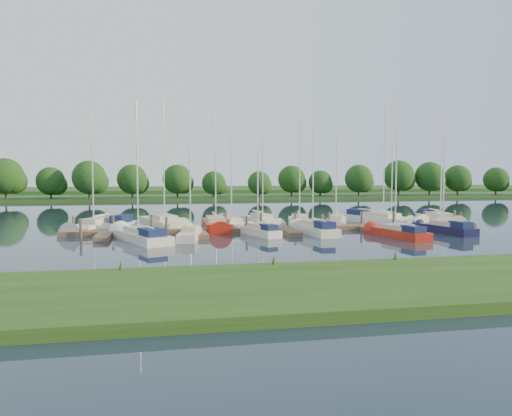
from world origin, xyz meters
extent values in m
plane|color=#182231|center=(0.00, 0.00, 0.00)|extent=(260.00, 260.00, 0.00)
cube|color=#244614|center=(0.00, -16.00, 0.25)|extent=(90.00, 10.00, 0.50)
cube|color=#4D3C2B|center=(0.00, 8.00, 0.20)|extent=(40.00, 2.00, 0.40)
cube|color=#4D3C2B|center=(-16.00, 5.00, 0.20)|extent=(1.20, 4.00, 0.40)
cube|color=#4D3C2B|center=(-8.00, 5.00, 0.20)|extent=(1.20, 4.00, 0.40)
cube|color=#4D3C2B|center=(0.00, 5.00, 0.20)|extent=(1.20, 4.00, 0.40)
cube|color=#4D3C2B|center=(8.00, 5.00, 0.20)|extent=(1.20, 4.00, 0.40)
cube|color=#4D3C2B|center=(16.00, 5.00, 0.20)|extent=(1.20, 4.00, 0.40)
cylinder|color=#473D33|center=(-19.00, 9.30, 0.60)|extent=(0.24, 0.24, 2.00)
cylinder|color=#473D33|center=(-15.55, 9.30, 0.60)|extent=(0.24, 0.24, 2.00)
cylinder|color=#473D33|center=(-12.09, 9.30, 0.60)|extent=(0.24, 0.24, 2.00)
cylinder|color=#473D33|center=(-8.64, 9.30, 0.60)|extent=(0.24, 0.24, 2.00)
cylinder|color=#473D33|center=(-5.18, 9.30, 0.60)|extent=(0.24, 0.24, 2.00)
cylinder|color=#473D33|center=(-1.73, 9.30, 0.60)|extent=(0.24, 0.24, 2.00)
cylinder|color=#473D33|center=(1.73, 9.30, 0.60)|extent=(0.24, 0.24, 2.00)
cylinder|color=#473D33|center=(5.18, 9.30, 0.60)|extent=(0.24, 0.24, 2.00)
cylinder|color=#473D33|center=(8.64, 9.30, 0.60)|extent=(0.24, 0.24, 2.00)
cylinder|color=#473D33|center=(12.09, 9.30, 0.60)|extent=(0.24, 0.24, 2.00)
cylinder|color=#473D33|center=(15.55, 9.30, 0.60)|extent=(0.24, 0.24, 2.00)
cylinder|color=#473D33|center=(19.00, 9.30, 0.60)|extent=(0.24, 0.24, 2.00)
cylinder|color=#473D33|center=(-18.00, 6.70, 0.60)|extent=(0.24, 0.24, 2.00)
cylinder|color=#473D33|center=(-10.80, 6.70, 0.60)|extent=(0.24, 0.24, 2.00)
cylinder|color=#473D33|center=(-3.60, 6.70, 0.60)|extent=(0.24, 0.24, 2.00)
cylinder|color=#473D33|center=(3.60, 6.70, 0.60)|extent=(0.24, 0.24, 2.00)
cylinder|color=#473D33|center=(10.80, 6.70, 0.60)|extent=(0.24, 0.24, 2.00)
cylinder|color=#473D33|center=(18.00, 6.70, 0.60)|extent=(0.24, 0.24, 2.00)
cube|color=#24451A|center=(0.00, 75.00, 0.30)|extent=(180.00, 30.00, 0.60)
cube|color=#315826|center=(0.00, 100.00, 0.70)|extent=(220.00, 40.00, 1.40)
cylinder|color=#38281C|center=(-39.51, 61.54, 1.37)|extent=(0.36, 0.36, 2.75)
sphere|color=#17390F|center=(-39.51, 61.54, 4.73)|extent=(6.41, 6.41, 6.41)
sphere|color=#17390F|center=(-38.13, 61.74, 3.82)|extent=(4.58, 4.58, 4.58)
cylinder|color=#38281C|center=(-29.95, 62.34, 1.15)|extent=(0.36, 0.36, 2.29)
sphere|color=#17390F|center=(-29.95, 62.34, 3.95)|extent=(5.35, 5.35, 5.35)
sphere|color=#17390F|center=(-28.81, 62.54, 3.19)|extent=(3.82, 3.82, 3.82)
cylinder|color=#38281C|center=(-22.42, 60.67, 1.18)|extent=(0.36, 0.36, 2.35)
sphere|color=#17390F|center=(-22.42, 60.67, 4.05)|extent=(5.49, 5.49, 5.49)
sphere|color=#17390F|center=(-21.25, 60.87, 3.27)|extent=(3.92, 3.92, 3.92)
cylinder|color=#38281C|center=(-15.64, 63.89, 1.15)|extent=(0.36, 0.36, 2.29)
sphere|color=#17390F|center=(-15.64, 63.89, 3.95)|extent=(5.35, 5.35, 5.35)
sphere|color=#17390F|center=(-14.49, 64.09, 3.18)|extent=(3.82, 3.82, 3.82)
cylinder|color=#38281C|center=(-7.01, 61.42, 1.07)|extent=(0.36, 0.36, 2.13)
sphere|color=#17390F|center=(-7.01, 61.42, 3.67)|extent=(4.97, 4.97, 4.97)
sphere|color=#17390F|center=(-5.95, 61.62, 2.96)|extent=(3.55, 3.55, 3.55)
cylinder|color=#38281C|center=(-0.76, 63.26, 1.07)|extent=(0.36, 0.36, 2.13)
sphere|color=#17390F|center=(-0.76, 63.26, 3.67)|extent=(4.98, 4.98, 4.98)
sphere|color=#17390F|center=(0.30, 63.46, 2.96)|extent=(3.56, 3.56, 3.56)
cylinder|color=#38281C|center=(8.18, 62.22, 1.25)|extent=(0.36, 0.36, 2.49)
sphere|color=#17390F|center=(8.18, 62.22, 4.30)|extent=(5.82, 5.82, 5.82)
sphere|color=#17390F|center=(9.42, 62.42, 3.46)|extent=(4.16, 4.16, 4.16)
cylinder|color=#38281C|center=(15.93, 62.25, 1.14)|extent=(0.36, 0.36, 2.27)
sphere|color=#17390F|center=(15.93, 62.25, 3.91)|extent=(5.30, 5.30, 5.30)
sphere|color=#17390F|center=(17.06, 62.45, 3.15)|extent=(3.79, 3.79, 3.79)
cylinder|color=#38281C|center=(23.35, 60.23, 1.40)|extent=(0.36, 0.36, 2.81)
sphere|color=#17390F|center=(23.35, 60.23, 4.84)|extent=(6.56, 6.56, 6.56)
sphere|color=#17390F|center=(24.75, 60.43, 3.90)|extent=(4.68, 4.68, 4.68)
cylinder|color=#38281C|center=(30.82, 60.22, 1.34)|extent=(0.36, 0.36, 2.68)
sphere|color=#17390F|center=(30.82, 60.22, 4.61)|extent=(6.24, 6.24, 6.24)
sphere|color=#17390F|center=(32.15, 60.42, 3.72)|extent=(4.46, 4.46, 4.46)
cylinder|color=#38281C|center=(39.94, 62.08, 1.03)|extent=(0.36, 0.36, 2.05)
sphere|color=#17390F|center=(39.94, 62.08, 3.53)|extent=(4.79, 4.79, 4.79)
sphere|color=#17390F|center=(40.96, 62.28, 2.85)|extent=(3.42, 3.42, 3.42)
cylinder|color=#38281C|center=(47.34, 60.56, 1.02)|extent=(0.36, 0.36, 2.04)
sphere|color=#17390F|center=(47.34, 60.56, 3.52)|extent=(4.77, 4.77, 4.77)
sphere|color=#17390F|center=(48.36, 60.76, 2.84)|extent=(3.40, 3.40, 3.40)
cylinder|color=#38281C|center=(53.82, 62.36, 1.41)|extent=(0.36, 0.36, 2.82)
sphere|color=#17390F|center=(53.82, 62.36, 4.85)|extent=(6.58, 6.58, 6.58)
sphere|color=#17390F|center=(55.23, 62.56, 3.91)|extent=(4.70, 4.70, 4.70)
cylinder|color=#38281C|center=(62.51, 63.92, 1.31)|extent=(0.36, 0.36, 2.61)
sphere|color=#17390F|center=(62.51, 63.92, 4.50)|extent=(6.10, 6.10, 6.10)
sphere|color=#17390F|center=(63.82, 64.12, 3.63)|extent=(4.35, 4.35, 4.35)
cube|color=silver|center=(-17.25, 12.34, 0.15)|extent=(4.69, 7.92, 1.16)
cone|color=silver|center=(-18.59, 8.75, 0.15)|extent=(1.94, 2.89, 1.07)
cube|color=#BFB493|center=(-17.39, 11.98, 0.90)|extent=(2.71, 3.79, 0.53)
cylinder|color=silver|center=(-17.52, 11.62, 5.91)|extent=(0.12, 0.12, 10.34)
cylinder|color=silver|center=(-16.98, 13.06, 1.32)|extent=(1.30, 3.26, 0.10)
cylinder|color=silver|center=(-16.98, 13.06, 1.32)|extent=(1.26, 2.94, 0.20)
cube|color=silver|center=(-15.03, 12.56, 0.15)|extent=(3.23, 4.83, 0.99)
cone|color=silver|center=(-15.95, 10.45, 0.15)|extent=(1.25, 1.57, 0.76)
cube|color=#131E43|center=(-15.03, 12.56, 0.94)|extent=(2.13, 2.81, 0.89)
cube|color=silver|center=(-11.12, 14.15, 0.15)|extent=(4.92, 9.26, 1.24)
cone|color=silver|center=(-9.86, 9.88, 0.15)|extent=(2.08, 3.35, 1.25)
cube|color=#BFB493|center=(-10.99, 13.73, 0.96)|extent=(2.93, 4.38, 0.57)
cylinder|color=silver|center=(-10.87, 13.30, 6.81)|extent=(0.12, 0.12, 12.03)
cylinder|color=silver|center=(-11.37, 15.01, 1.41)|extent=(1.23, 3.88, 0.10)
cylinder|color=silver|center=(-11.37, 15.01, 1.41)|extent=(1.20, 3.48, 0.20)
cube|color=#A11B0E|center=(-6.02, 10.94, 0.15)|extent=(2.28, 7.65, 1.26)
cone|color=#A11B0E|center=(-6.09, 7.14, 0.15)|extent=(1.12, 2.68, 1.07)
cube|color=#BFB493|center=(-6.02, 10.56, 0.97)|extent=(1.66, 3.45, 0.57)
cylinder|color=silver|center=(-6.03, 10.18, 5.93)|extent=(0.12, 0.12, 10.27)
cylinder|color=silver|center=(-6.00, 11.70, 1.43)|extent=(0.17, 3.42, 0.10)
cylinder|color=silver|center=(-6.00, 11.70, 1.43)|extent=(0.26, 3.05, 0.20)
cube|color=silver|center=(-4.63, 11.19, 0.15)|extent=(3.73, 6.88, 1.11)
cone|color=silver|center=(-3.65, 8.02, 0.15)|extent=(1.57, 2.49, 0.93)
cube|color=#BFB493|center=(-4.53, 10.87, 0.86)|extent=(2.21, 3.26, 0.50)
cube|color=maroon|center=(-5.18, 12.96, 0.96)|extent=(1.83, 2.28, 0.55)
cylinder|color=silver|center=(-4.43, 10.55, 5.18)|extent=(0.12, 0.12, 8.95)
cylinder|color=silver|center=(-4.82, 11.82, 1.26)|extent=(0.97, 2.88, 0.10)
cylinder|color=silver|center=(-4.82, 11.82, 1.26)|extent=(0.97, 2.59, 0.20)
cube|color=silver|center=(-0.85, 13.98, 0.15)|extent=(3.15, 6.92, 1.20)
cone|color=silver|center=(-0.19, 10.70, 0.15)|extent=(1.38, 2.48, 0.94)
cube|color=#BFB493|center=(-0.79, 13.65, 0.93)|extent=(1.97, 3.22, 0.54)
cylinder|color=silver|center=(-0.72, 13.32, 5.27)|extent=(0.12, 0.12, 9.02)
cylinder|color=silver|center=(-0.98, 14.63, 1.36)|extent=(0.69, 2.97, 0.10)
cylinder|color=silver|center=(-0.98, 14.63, 1.36)|extent=(0.72, 2.66, 0.20)
cube|color=silver|center=(2.68, 11.32, 0.15)|extent=(3.64, 7.45, 1.21)
cone|color=silver|center=(1.83, 7.83, 0.15)|extent=(1.57, 2.68, 1.00)
cube|color=#BFB493|center=(2.59, 10.97, 0.94)|extent=(2.22, 3.49, 0.55)
cylinder|color=silver|center=(2.51, 10.62, 5.61)|extent=(0.12, 0.12, 9.68)
cylinder|color=silver|center=(2.84, 12.02, 1.38)|extent=(0.86, 3.16, 0.10)
cylinder|color=silver|center=(2.84, 12.02, 1.38)|extent=(0.87, 2.84, 0.20)
cube|color=silver|center=(6.96, 12.03, 0.15)|extent=(4.33, 6.65, 1.07)
cone|color=silver|center=(5.62, 9.08, 0.15)|extent=(1.76, 2.44, 0.91)
cube|color=#BFB493|center=(6.82, 11.73, 0.82)|extent=(2.44, 3.22, 0.48)
cylinder|color=silver|center=(6.69, 11.44, 5.05)|extent=(0.12, 0.12, 8.74)
cylinder|color=silver|center=(7.22, 12.62, 1.21)|extent=(1.29, 2.70, 0.10)
cylinder|color=silver|center=(7.22, 12.62, 1.21)|extent=(1.25, 2.44, 0.20)
cube|color=silver|center=(12.03, 13.05, 0.15)|extent=(5.60, 9.45, 1.21)
cone|color=silver|center=(13.63, 8.77, 0.15)|extent=(2.32, 3.44, 1.28)
cube|color=#BFB493|center=(12.19, 12.62, 0.93)|extent=(3.24, 4.52, 0.55)
cube|color=#131E43|center=(11.13, 15.44, 1.04)|extent=(2.64, 3.20, 0.60)
cylinder|color=silver|center=(12.35, 12.19, 6.94)|extent=(0.12, 0.12, 12.33)
cylinder|color=silver|center=(11.71, 13.90, 1.37)|extent=(1.54, 3.88, 0.10)
cylinder|color=silver|center=(11.71, 13.90, 1.37)|extent=(1.47, 3.49, 0.20)
cube|color=silver|center=(14.25, 14.89, 0.15)|extent=(2.55, 6.19, 0.97)
cone|color=silver|center=(14.69, 11.92, 0.15)|extent=(1.14, 2.21, 0.84)
cube|color=#BFB493|center=(14.29, 14.59, 0.75)|extent=(1.65, 2.86, 0.44)
cylinder|color=silver|center=(14.34, 14.29, 4.68)|extent=(0.12, 0.12, 8.12)
cylinder|color=silver|center=(14.16, 15.48, 1.10)|extent=(0.50, 2.69, 0.10)
cylinder|color=silver|center=(14.16, 15.48, 1.10)|extent=(0.55, 2.41, 0.20)
cube|color=silver|center=(18.65, 11.95, 0.15)|extent=(3.79, 8.41, 1.20)
cone|color=silver|center=(17.87, 7.97, 0.15)|extent=(1.66, 3.01, 1.14)
cube|color=#BFB493|center=(18.57, 11.56, 0.93)|extent=(2.38, 3.92, 0.55)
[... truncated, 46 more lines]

